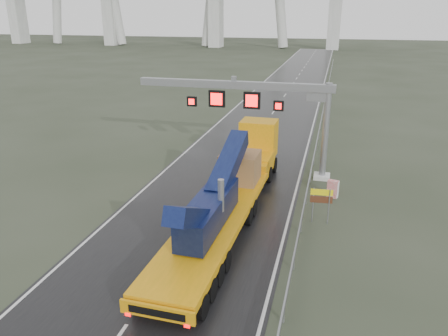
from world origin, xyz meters
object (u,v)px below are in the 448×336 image
(heavy_haul_truck, at_px, (235,180))
(exit_sign_pair, at_px, (321,199))
(sign_gantry, at_px, (261,102))
(striped_barrier, at_px, (333,189))

(heavy_haul_truck, bearing_deg, exit_sign_pair, -7.92)
(sign_gantry, distance_m, striped_barrier, 8.30)
(sign_gantry, xyz_separation_m, striped_barrier, (5.65, -3.44, -5.01))
(heavy_haul_truck, xyz_separation_m, exit_sign_pair, (5.42, -0.89, -0.34))
(heavy_haul_truck, xyz_separation_m, striped_barrier, (6.08, 3.24, -1.28))
(sign_gantry, relative_size, striped_barrier, 12.31)
(heavy_haul_truck, distance_m, exit_sign_pair, 5.51)
(sign_gantry, distance_m, exit_sign_pair, 9.94)
(exit_sign_pair, bearing_deg, striped_barrier, 76.58)
(heavy_haul_truck, relative_size, striped_barrier, 17.19)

